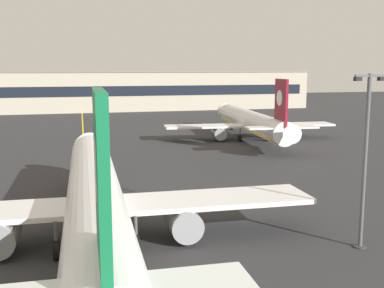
{
  "coord_description": "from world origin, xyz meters",
  "views": [
    {
      "loc": [
        -1.44,
        -17.68,
        12.41
      ],
      "look_at": [
        7.67,
        17.04,
        6.63
      ],
      "focal_mm": 44.35,
      "sensor_mm": 36.0,
      "label": 1
    }
  ],
  "objects_px": {
    "airliner_foreground": "(95,200)",
    "apron_lamp_post": "(365,159)",
    "airliner_background": "(251,122)",
    "safety_cone_by_nose_gear": "(103,185)"
  },
  "relations": [
    {
      "from": "apron_lamp_post",
      "to": "safety_cone_by_nose_gear",
      "type": "xyz_separation_m",
      "value": [
        -16.18,
        21.66,
        -6.06
      ]
    },
    {
      "from": "airliner_foreground",
      "to": "airliner_background",
      "type": "height_order",
      "value": "airliner_foreground"
    },
    {
      "from": "safety_cone_by_nose_gear",
      "to": "airliner_foreground",
      "type": "bearing_deg",
      "value": -95.64
    },
    {
      "from": "airliner_foreground",
      "to": "airliner_background",
      "type": "distance_m",
      "value": 52.55
    },
    {
      "from": "airliner_foreground",
      "to": "apron_lamp_post",
      "type": "height_order",
      "value": "apron_lamp_post"
    },
    {
      "from": "airliner_foreground",
      "to": "apron_lamp_post",
      "type": "bearing_deg",
      "value": -15.46
    },
    {
      "from": "airliner_background",
      "to": "safety_cone_by_nose_gear",
      "type": "bearing_deg",
      "value": -135.37
    },
    {
      "from": "airliner_foreground",
      "to": "apron_lamp_post",
      "type": "xyz_separation_m",
      "value": [
        17.83,
        -4.93,
        2.95
      ]
    },
    {
      "from": "airliner_background",
      "to": "safety_cone_by_nose_gear",
      "type": "relative_size",
      "value": 70.39
    },
    {
      "from": "airliner_background",
      "to": "apron_lamp_post",
      "type": "relative_size",
      "value": 3.22
    }
  ]
}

